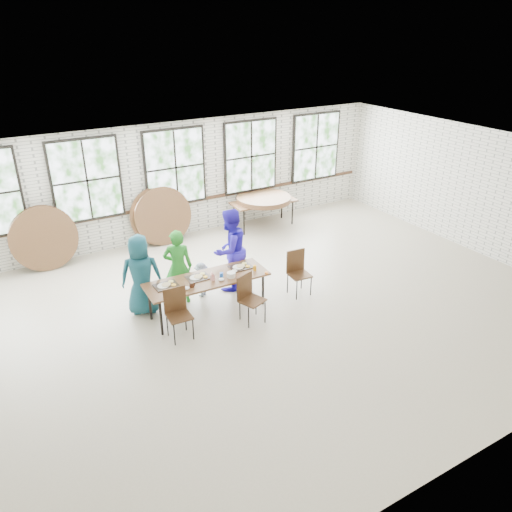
{
  "coord_description": "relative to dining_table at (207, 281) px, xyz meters",
  "views": [
    {
      "loc": [
        -4.47,
        -7.22,
        5.26
      ],
      "look_at": [
        0.0,
        0.4,
        1.05
      ],
      "focal_mm": 35.0,
      "sensor_mm": 36.0,
      "label": 1
    }
  ],
  "objects": [
    {
      "name": "room",
      "position": [
        0.99,
        3.87,
        1.14
      ],
      "size": [
        12.0,
        12.0,
        12.0
      ],
      "color": "#B3A48E",
      "rests_on": "ground"
    },
    {
      "name": "dining_table",
      "position": [
        0.0,
        0.0,
        0.0
      ],
      "size": [
        2.42,
        0.88,
        0.74
      ],
      "rotation": [
        0.0,
        0.0,
        -0.03
      ],
      "color": "brown",
      "rests_on": "ground"
    },
    {
      "name": "chair_near_left",
      "position": [
        -0.82,
        -0.46,
        -0.13
      ],
      "size": [
        0.44,
        0.42,
        0.95
      ],
      "rotation": [
        0.0,
        0.0,
        -0.04
      ],
      "color": "#432916",
      "rests_on": "ground"
    },
    {
      "name": "chair_near_right",
      "position": [
        0.54,
        -0.65,
        -0.13
      ],
      "size": [
        0.54,
        0.53,
        0.95
      ],
      "rotation": [
        0.0,
        0.0,
        0.36
      ],
      "color": "#432916",
      "rests_on": "ground"
    },
    {
      "name": "chair_spare",
      "position": [
        1.96,
        -0.24,
        -0.13
      ],
      "size": [
        0.45,
        0.44,
        0.95
      ],
      "rotation": [
        0.0,
        0.0,
        -0.08
      ],
      "color": "#432916",
      "rests_on": "ground"
    },
    {
      "name": "adult_teal",
      "position": [
        -1.09,
        0.65,
        0.12
      ],
      "size": [
        0.93,
        0.76,
        1.63
      ],
      "primitive_type": "imported",
      "rotation": [
        0.0,
        0.0,
        2.78
      ],
      "color": "#1A5F63",
      "rests_on": "ground"
    },
    {
      "name": "adult_green",
      "position": [
        -0.33,
        0.65,
        0.1
      ],
      "size": [
        0.68,
        0.57,
        1.58
      ],
      "primitive_type": "imported",
      "rotation": [
        0.0,
        0.0,
        2.74
      ],
      "color": "#228224",
      "rests_on": "ground"
    },
    {
      "name": "toddler",
      "position": [
        0.16,
        0.65,
        -0.31
      ],
      "size": [
        0.55,
        0.44,
        0.75
      ],
      "primitive_type": "imported",
      "rotation": [
        0.0,
        0.0,
        3.53
      ],
      "color": "#152243",
      "rests_on": "ground"
    },
    {
      "name": "adult_blue",
      "position": [
        0.84,
        0.65,
        0.2
      ],
      "size": [
        1.05,
        0.93,
        1.79
      ],
      "primitive_type": "imported",
      "rotation": [
        0.0,
        0.0,
        3.49
      ],
      "color": "#2B1CC4",
      "rests_on": "ground"
    },
    {
      "name": "storage_table",
      "position": [
        3.29,
        3.32,
        -0.0
      ],
      "size": [
        1.83,
        0.83,
        0.74
      ],
      "rotation": [
        0.0,
        0.0,
        -0.05
      ],
      "color": "brown",
      "rests_on": "ground"
    },
    {
      "name": "tabletop_clutter",
      "position": [
        0.09,
        -0.02,
        0.08
      ],
      "size": [
        2.02,
        0.55,
        0.11
      ],
      "color": "black",
      "rests_on": "dining_table"
    },
    {
      "name": "round_tops_stacked",
      "position": [
        3.29,
        3.32,
        0.12
      ],
      "size": [
        1.5,
        1.5,
        0.13
      ],
      "color": "brown",
      "rests_on": "storage_table"
    },
    {
      "name": "round_tops_leaning",
      "position": [
        -0.97,
        3.65,
        0.05
      ],
      "size": [
        4.36,
        0.43,
        1.49
      ],
      "color": "brown",
      "rests_on": "ground"
    }
  ]
}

